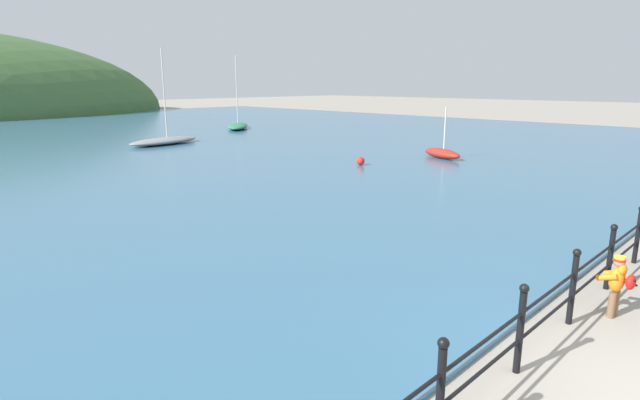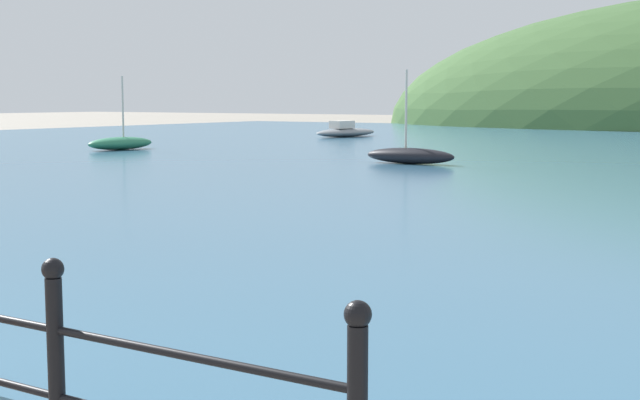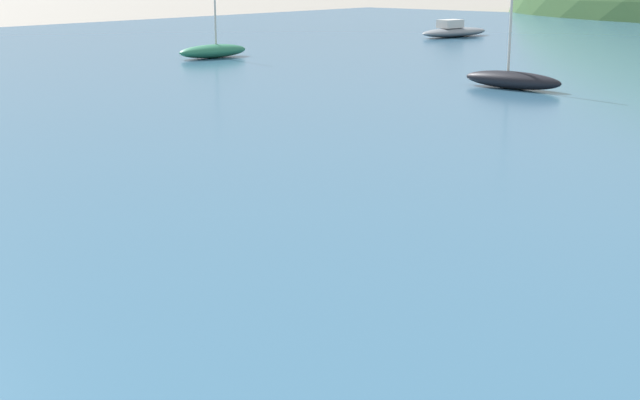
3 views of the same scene
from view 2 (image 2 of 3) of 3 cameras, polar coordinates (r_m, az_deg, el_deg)
boat_red_dinghy at (r=46.00m, az=1.64°, el=4.40°), size 2.09×4.44×0.83m
boat_green_fishing at (r=35.08m, az=-12.64°, el=3.57°), size 1.42×3.01×2.81m
boat_far_right at (r=26.92m, az=5.77°, el=2.86°), size 2.93×0.80×2.81m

